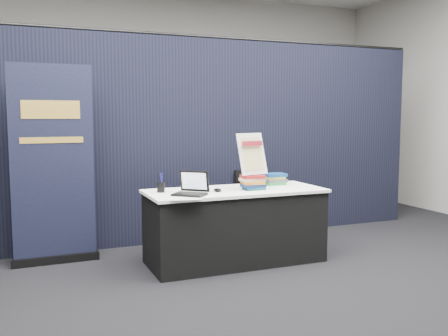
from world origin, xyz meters
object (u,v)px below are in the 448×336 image
book_stack_tall (253,182)px  stacking_chair (251,200)px  laptop (188,189)px  info_sign (252,154)px  display_table (235,226)px  book_stack_short (275,179)px  pullup_banner (53,176)px

book_stack_tall → stacking_chair: bearing=65.3°
laptop → stacking_chair: size_ratio=0.47×
laptop → info_sign: size_ratio=0.90×
display_table → book_stack_tall: 0.48m
display_table → stacking_chair: (0.60, 0.88, 0.09)m
book_stack_tall → book_stack_short: (0.38, 0.24, -0.01)m
display_table → book_stack_tall: (0.17, -0.08, 0.45)m
laptop → pullup_banner: bearing=-174.7°
book_stack_tall → stacking_chair: (0.44, 0.95, -0.36)m
display_table → book_stack_tall: book_stack_tall is taller
book_stack_short → pullup_banner: size_ratio=0.11×
book_stack_tall → info_sign: 0.28m
book_stack_tall → stacking_chair: book_stack_tall is taller
display_table → pullup_banner: size_ratio=0.90×
display_table → stacking_chair: 1.07m
display_table → info_sign: 0.75m
book_stack_tall → pullup_banner: bearing=158.4°
book_stack_tall → info_sign: size_ratio=0.51×
info_sign → pullup_banner: size_ratio=0.22×
stacking_chair → laptop: bearing=-152.1°
laptop → book_stack_tall: 0.72m
book_stack_tall → info_sign: (0.00, 0.03, 0.28)m
stacking_chair → book_stack_short: bearing=-109.1°
book_stack_tall → info_sign: bearing=90.0°
info_sign → pullup_banner: (-1.87, 0.71, -0.22)m
pullup_banner → book_stack_short: bearing=-13.3°
book_stack_short → stacking_chair: 0.79m
laptop → book_stack_short: bearing=57.3°
info_sign → stacking_chair: (0.44, 0.92, -0.64)m
book_stack_short → display_table: bearing=-162.6°
book_stack_short → info_sign: size_ratio=0.50×
info_sign → stacking_chair: bearing=50.9°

